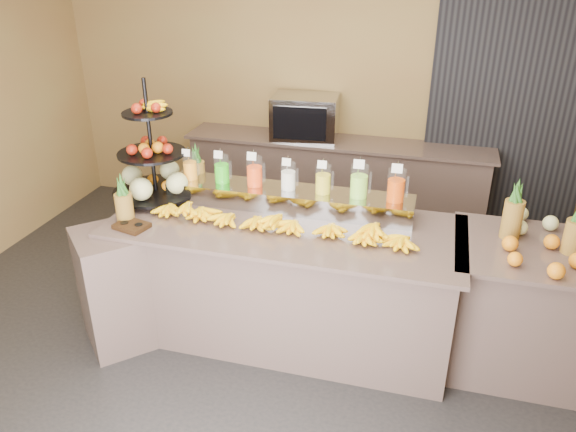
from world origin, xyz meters
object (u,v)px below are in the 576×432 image
at_px(banana_heap, 277,219).
at_px(right_fruit_pile, 540,241).
at_px(pitcher_tray, 288,198).
at_px(condiment_caddy, 132,226).
at_px(fruit_stand, 159,169).
at_px(oven_warmer, 305,117).

distance_m(banana_heap, right_fruit_pile, 1.71).
height_order(pitcher_tray, condiment_caddy, pitcher_tray).
relative_size(banana_heap, fruit_stand, 2.07).
bearing_deg(oven_warmer, fruit_stand, -117.05).
xyz_separation_m(pitcher_tray, oven_warmer, (-0.28, 1.67, 0.14)).
height_order(pitcher_tray, fruit_stand, fruit_stand).
bearing_deg(pitcher_tray, fruit_stand, -175.42).
height_order(pitcher_tray, banana_heap, banana_heap).
xyz_separation_m(pitcher_tray, right_fruit_pile, (1.72, -0.23, 0.01)).
xyz_separation_m(condiment_caddy, right_fruit_pile, (2.68, 0.38, 0.07)).
bearing_deg(pitcher_tray, condiment_caddy, -147.34).
xyz_separation_m(banana_heap, fruit_stand, (-1.01, 0.26, 0.17)).
bearing_deg(condiment_caddy, banana_heap, 16.07).
bearing_deg(right_fruit_pile, pitcher_tray, 172.30).
bearing_deg(right_fruit_pile, banana_heap, -176.53).
xyz_separation_m(banana_heap, oven_warmer, (-0.29, 2.01, 0.16)).
bearing_deg(oven_warmer, right_fruit_pile, -48.19).
distance_m(pitcher_tray, right_fruit_pile, 1.74).
relative_size(pitcher_tray, oven_warmer, 2.85).
xyz_separation_m(banana_heap, right_fruit_pile, (1.71, 0.10, 0.02)).
bearing_deg(condiment_caddy, fruit_stand, 94.52).
height_order(fruit_stand, right_fruit_pile, fruit_stand).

